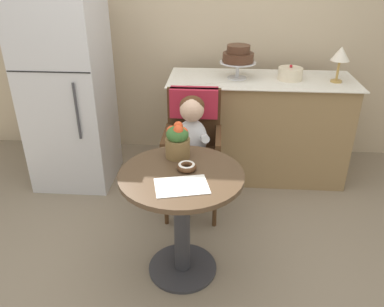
{
  "coord_description": "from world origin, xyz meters",
  "views": [
    {
      "loc": [
        0.2,
        -1.88,
        1.82
      ],
      "look_at": [
        0.05,
        0.15,
        0.77
      ],
      "focal_mm": 36.09,
      "sensor_mm": 36.0,
      "label": 1
    }
  ],
  "objects_px": {
    "cafe_table": "(182,204)",
    "table_lamp": "(341,55)",
    "tiered_cake_stand": "(238,57)",
    "round_layer_cake": "(290,74)",
    "wicker_chair": "(193,132)",
    "seated_child": "(192,137)",
    "donut_front": "(187,166)",
    "flower_vase": "(177,140)",
    "refrigerator": "(68,88)"
  },
  "relations": [
    {
      "from": "cafe_table",
      "to": "table_lamp",
      "type": "xyz_separation_m",
      "value": [
        1.14,
        1.26,
        0.61
      ]
    },
    {
      "from": "tiered_cake_stand",
      "to": "table_lamp",
      "type": "bearing_deg",
      "value": -3.18
    },
    {
      "from": "round_layer_cake",
      "to": "wicker_chair",
      "type": "bearing_deg",
      "value": -144.1
    },
    {
      "from": "cafe_table",
      "to": "round_layer_cake",
      "type": "distance_m",
      "value": 1.57
    },
    {
      "from": "round_layer_cake",
      "to": "table_lamp",
      "type": "bearing_deg",
      "value": -6.37
    },
    {
      "from": "seated_child",
      "to": "donut_front",
      "type": "distance_m",
      "value": 0.55
    },
    {
      "from": "seated_child",
      "to": "round_layer_cake",
      "type": "distance_m",
      "value": 1.08
    },
    {
      "from": "wicker_chair",
      "to": "round_layer_cake",
      "type": "relative_size",
      "value": 4.76
    },
    {
      "from": "flower_vase",
      "to": "tiered_cake_stand",
      "type": "bearing_deg",
      "value": 70.73
    },
    {
      "from": "cafe_table",
      "to": "refrigerator",
      "type": "xyz_separation_m",
      "value": [
        -1.05,
        1.1,
        0.34
      ]
    },
    {
      "from": "wicker_chair",
      "to": "donut_front",
      "type": "height_order",
      "value": "wicker_chair"
    },
    {
      "from": "tiered_cake_stand",
      "to": "table_lamp",
      "type": "height_order",
      "value": "table_lamp"
    },
    {
      "from": "donut_front",
      "to": "round_layer_cake",
      "type": "height_order",
      "value": "round_layer_cake"
    },
    {
      "from": "seated_child",
      "to": "table_lamp",
      "type": "xyz_separation_m",
      "value": [
        1.13,
        0.67,
        0.44
      ]
    },
    {
      "from": "wicker_chair",
      "to": "refrigerator",
      "type": "xyz_separation_m",
      "value": [
        -1.06,
        0.36,
        0.21
      ]
    },
    {
      "from": "round_layer_cake",
      "to": "refrigerator",
      "type": "xyz_separation_m",
      "value": [
        -1.83,
        -0.2,
        -0.1
      ]
    },
    {
      "from": "wicker_chair",
      "to": "seated_child",
      "type": "xyz_separation_m",
      "value": [
        0.0,
        -0.16,
        0.04
      ]
    },
    {
      "from": "cafe_table",
      "to": "round_layer_cake",
      "type": "xyz_separation_m",
      "value": [
        0.78,
        1.3,
        0.44
      ]
    },
    {
      "from": "cafe_table",
      "to": "donut_front",
      "type": "xyz_separation_m",
      "value": [
        0.03,
        0.04,
        0.23
      ]
    },
    {
      "from": "flower_vase",
      "to": "cafe_table",
      "type": "bearing_deg",
      "value": -78.3
    },
    {
      "from": "seated_child",
      "to": "refrigerator",
      "type": "bearing_deg",
      "value": 154.31
    },
    {
      "from": "seated_child",
      "to": "donut_front",
      "type": "relative_size",
      "value": 6.3
    },
    {
      "from": "cafe_table",
      "to": "seated_child",
      "type": "distance_m",
      "value": 0.61
    },
    {
      "from": "flower_vase",
      "to": "refrigerator",
      "type": "height_order",
      "value": "refrigerator"
    },
    {
      "from": "seated_child",
      "to": "cafe_table",
      "type": "bearing_deg",
      "value": -91.35
    },
    {
      "from": "wicker_chair",
      "to": "tiered_cake_stand",
      "type": "distance_m",
      "value": 0.78
    },
    {
      "from": "donut_front",
      "to": "table_lamp",
      "type": "relative_size",
      "value": 0.4
    },
    {
      "from": "cafe_table",
      "to": "round_layer_cake",
      "type": "height_order",
      "value": "round_layer_cake"
    },
    {
      "from": "seated_child",
      "to": "tiered_cake_stand",
      "type": "bearing_deg",
      "value": 65.25
    },
    {
      "from": "cafe_table",
      "to": "wicker_chair",
      "type": "xyz_separation_m",
      "value": [
        0.01,
        0.74,
        0.13
      ]
    },
    {
      "from": "wicker_chair",
      "to": "tiered_cake_stand",
      "type": "xyz_separation_m",
      "value": [
        0.33,
        0.56,
        0.44
      ]
    },
    {
      "from": "cafe_table",
      "to": "seated_child",
      "type": "height_order",
      "value": "seated_child"
    },
    {
      "from": "round_layer_cake",
      "to": "tiered_cake_stand",
      "type": "bearing_deg",
      "value": 179.53
    },
    {
      "from": "table_lamp",
      "to": "donut_front",
      "type": "bearing_deg",
      "value": -132.65
    },
    {
      "from": "flower_vase",
      "to": "round_layer_cake",
      "type": "height_order",
      "value": "round_layer_cake"
    },
    {
      "from": "flower_vase",
      "to": "round_layer_cake",
      "type": "bearing_deg",
      "value": 53.19
    },
    {
      "from": "wicker_chair",
      "to": "round_layer_cake",
      "type": "xyz_separation_m",
      "value": [
        0.76,
        0.55,
        0.31
      ]
    },
    {
      "from": "flower_vase",
      "to": "table_lamp",
      "type": "bearing_deg",
      "value": 41.61
    },
    {
      "from": "donut_front",
      "to": "wicker_chair",
      "type": "bearing_deg",
      "value": 91.08
    },
    {
      "from": "seated_child",
      "to": "tiered_cake_stand",
      "type": "distance_m",
      "value": 0.88
    },
    {
      "from": "seated_child",
      "to": "tiered_cake_stand",
      "type": "xyz_separation_m",
      "value": [
        0.33,
        0.71,
        0.4
      ]
    },
    {
      "from": "refrigerator",
      "to": "flower_vase",
      "type": "bearing_deg",
      "value": -41.69
    },
    {
      "from": "cafe_table",
      "to": "flower_vase",
      "type": "xyz_separation_m",
      "value": [
        -0.04,
        0.2,
        0.32
      ]
    },
    {
      "from": "table_lamp",
      "to": "round_layer_cake",
      "type": "bearing_deg",
      "value": 173.63
    },
    {
      "from": "donut_front",
      "to": "tiered_cake_stand",
      "type": "bearing_deg",
      "value": 75.94
    },
    {
      "from": "donut_front",
      "to": "table_lamp",
      "type": "xyz_separation_m",
      "value": [
        1.12,
        1.21,
        0.38
      ]
    },
    {
      "from": "seated_child",
      "to": "donut_front",
      "type": "height_order",
      "value": "seated_child"
    },
    {
      "from": "wicker_chair",
      "to": "table_lamp",
      "type": "distance_m",
      "value": 1.33
    },
    {
      "from": "wicker_chair",
      "to": "tiered_cake_stand",
      "type": "bearing_deg",
      "value": 54.17
    },
    {
      "from": "seated_child",
      "to": "donut_front",
      "type": "xyz_separation_m",
      "value": [
        0.01,
        -0.55,
        0.06
      ]
    }
  ]
}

